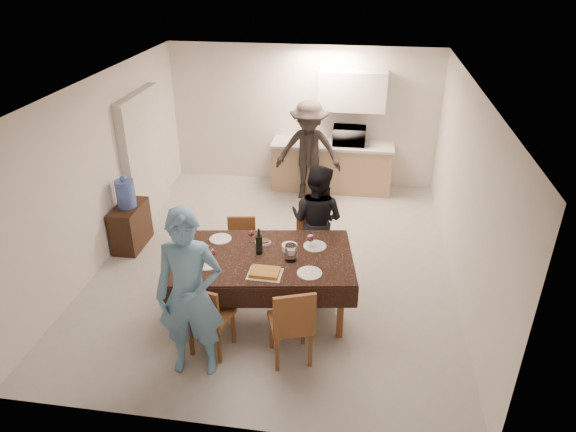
{
  "coord_description": "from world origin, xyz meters",
  "views": [
    {
      "loc": [
        1.11,
        -6.32,
        4.13
      ],
      "look_at": [
        0.21,
        -0.3,
        0.92
      ],
      "focal_mm": 32.0,
      "sensor_mm": 36.0,
      "label": 1
    }
  ],
  "objects_px": {
    "dining_table": "(263,258)",
    "microwave": "(349,136)",
    "savoury_tart": "(265,272)",
    "person_kitchen": "(309,151)",
    "water_jug": "(126,194)",
    "person_far": "(317,220)",
    "wine_bottle": "(259,241)",
    "console": "(131,226)",
    "water_pitcher": "(291,253)",
    "person_near": "(190,295)"
  },
  "relations": [
    {
      "from": "console",
      "to": "person_near",
      "type": "distance_m",
      "value": 3.01
    },
    {
      "from": "wine_bottle",
      "to": "savoury_tart",
      "type": "relative_size",
      "value": 0.87
    },
    {
      "from": "wine_bottle",
      "to": "savoury_tart",
      "type": "bearing_deg",
      "value": -70.77
    },
    {
      "from": "savoury_tart",
      "to": "person_far",
      "type": "relative_size",
      "value": 0.24
    },
    {
      "from": "dining_table",
      "to": "person_far",
      "type": "bearing_deg",
      "value": 53.77
    },
    {
      "from": "water_jug",
      "to": "person_far",
      "type": "height_order",
      "value": "person_far"
    },
    {
      "from": "console",
      "to": "water_jug",
      "type": "distance_m",
      "value": 0.55
    },
    {
      "from": "microwave",
      "to": "water_jug",
      "type": "bearing_deg",
      "value": 39.04
    },
    {
      "from": "microwave",
      "to": "person_kitchen",
      "type": "relative_size",
      "value": 0.33
    },
    {
      "from": "person_kitchen",
      "to": "person_far",
      "type": "bearing_deg",
      "value": -80.86
    },
    {
      "from": "console",
      "to": "microwave",
      "type": "height_order",
      "value": "microwave"
    },
    {
      "from": "console",
      "to": "person_kitchen",
      "type": "distance_m",
      "value": 3.31
    },
    {
      "from": "water_jug",
      "to": "person_near",
      "type": "height_order",
      "value": "person_near"
    },
    {
      "from": "person_near",
      "to": "person_far",
      "type": "distance_m",
      "value": 2.38
    },
    {
      "from": "water_pitcher",
      "to": "person_kitchen",
      "type": "bearing_deg",
      "value": 93.02
    },
    {
      "from": "dining_table",
      "to": "console",
      "type": "distance_m",
      "value": 2.7
    },
    {
      "from": "console",
      "to": "savoury_tart",
      "type": "relative_size",
      "value": 1.91
    },
    {
      "from": "console",
      "to": "person_near",
      "type": "height_order",
      "value": "person_near"
    },
    {
      "from": "dining_table",
      "to": "water_jug",
      "type": "distance_m",
      "value": 2.66
    },
    {
      "from": "microwave",
      "to": "person_far",
      "type": "relative_size",
      "value": 0.37
    },
    {
      "from": "wine_bottle",
      "to": "person_far",
      "type": "relative_size",
      "value": 0.21
    },
    {
      "from": "dining_table",
      "to": "microwave",
      "type": "relative_size",
      "value": 3.9
    },
    {
      "from": "wine_bottle",
      "to": "person_kitchen",
      "type": "bearing_deg",
      "value": 86.34
    },
    {
      "from": "console",
      "to": "wine_bottle",
      "type": "distance_m",
      "value": 2.68
    },
    {
      "from": "dining_table",
      "to": "savoury_tart",
      "type": "relative_size",
      "value": 6.0
    },
    {
      "from": "wine_bottle",
      "to": "person_far",
      "type": "bearing_deg",
      "value": 59.04
    },
    {
      "from": "savoury_tart",
      "to": "person_far",
      "type": "height_order",
      "value": "person_far"
    },
    {
      "from": "console",
      "to": "water_pitcher",
      "type": "xyz_separation_m",
      "value": [
        2.67,
        -1.36,
        0.6
      ]
    },
    {
      "from": "savoury_tart",
      "to": "person_far",
      "type": "bearing_deg",
      "value": 72.53
    },
    {
      "from": "water_jug",
      "to": "person_near",
      "type": "xyz_separation_m",
      "value": [
        1.77,
        -2.36,
        0.08
      ]
    },
    {
      "from": "microwave",
      "to": "person_kitchen",
      "type": "bearing_deg",
      "value": 33.02
    },
    {
      "from": "console",
      "to": "wine_bottle",
      "type": "height_order",
      "value": "wine_bottle"
    },
    {
      "from": "wine_bottle",
      "to": "water_pitcher",
      "type": "xyz_separation_m",
      "value": [
        0.4,
        -0.1,
        -0.06
      ]
    },
    {
      "from": "wine_bottle",
      "to": "person_kitchen",
      "type": "xyz_separation_m",
      "value": [
        0.22,
        3.38,
        -0.1
      ]
    },
    {
      "from": "person_far",
      "to": "microwave",
      "type": "bearing_deg",
      "value": -76.71
    },
    {
      "from": "console",
      "to": "person_near",
      "type": "relative_size",
      "value": 0.38
    },
    {
      "from": "savoury_tart",
      "to": "microwave",
      "type": "relative_size",
      "value": 0.65
    },
    {
      "from": "microwave",
      "to": "person_far",
      "type": "bearing_deg",
      "value": 83.78
    },
    {
      "from": "water_pitcher",
      "to": "person_near",
      "type": "height_order",
      "value": "person_near"
    },
    {
      "from": "water_jug",
      "to": "person_near",
      "type": "distance_m",
      "value": 2.95
    },
    {
      "from": "dining_table",
      "to": "person_kitchen",
      "type": "bearing_deg",
      "value": 78.64
    },
    {
      "from": "dining_table",
      "to": "person_near",
      "type": "height_order",
      "value": "person_near"
    },
    {
      "from": "console",
      "to": "person_kitchen",
      "type": "height_order",
      "value": "person_kitchen"
    },
    {
      "from": "console",
      "to": "water_pitcher",
      "type": "bearing_deg",
      "value": -27.05
    },
    {
      "from": "person_kitchen",
      "to": "person_near",
      "type": "bearing_deg",
      "value": -99.08
    },
    {
      "from": "savoury_tart",
      "to": "person_kitchen",
      "type": "height_order",
      "value": "person_kitchen"
    },
    {
      "from": "water_jug",
      "to": "person_far",
      "type": "xyz_separation_m",
      "value": [
        2.87,
        -0.26,
        -0.08
      ]
    },
    {
      "from": "water_pitcher",
      "to": "savoury_tart",
      "type": "height_order",
      "value": "water_pitcher"
    },
    {
      "from": "dining_table",
      "to": "wine_bottle",
      "type": "bearing_deg",
      "value": 126.41
    },
    {
      "from": "savoury_tart",
      "to": "wine_bottle",
      "type": "bearing_deg",
      "value": 109.23
    }
  ]
}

